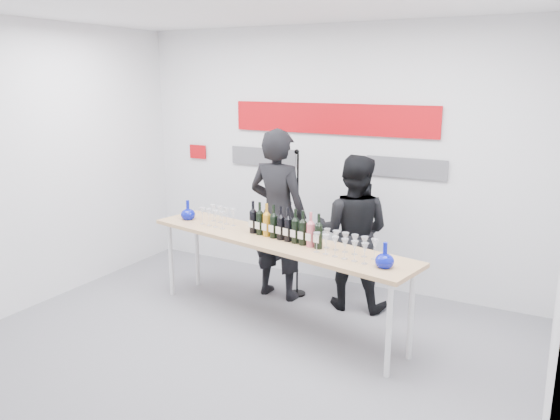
{
  "coord_description": "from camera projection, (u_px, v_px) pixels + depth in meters",
  "views": [
    {
      "loc": [
        2.46,
        -3.88,
        2.42
      ],
      "look_at": [
        0.02,
        0.69,
        1.15
      ],
      "focal_mm": 35.0,
      "sensor_mm": 36.0,
      "label": 1
    }
  ],
  "objects": [
    {
      "name": "ground",
      "position": [
        243.0,
        346.0,
        5.03
      ],
      "size": [
        5.0,
        5.0,
        0.0
      ],
      "primitive_type": "plane",
      "color": "slate",
      "rests_on": "ground"
    },
    {
      "name": "back_wall",
      "position": [
        331.0,
        157.0,
        6.38
      ],
      "size": [
        5.0,
        0.04,
        3.0
      ],
      "primitive_type": "cube",
      "color": "silver",
      "rests_on": "ground"
    },
    {
      "name": "signage",
      "position": [
        326.0,
        131.0,
        6.31
      ],
      "size": [
        3.38,
        0.02,
        0.79
      ],
      "color": "#B1070E",
      "rests_on": "back_wall"
    },
    {
      "name": "tasting_table",
      "position": [
        275.0,
        245.0,
        5.33
      ],
      "size": [
        3.0,
        1.17,
        0.88
      ],
      "rotation": [
        0.0,
        0.0,
        -0.2
      ],
      "color": "tan",
      "rests_on": "ground"
    },
    {
      "name": "wine_bottles",
      "position": [
        284.0,
        224.0,
        5.22
      ],
      "size": [
        0.88,
        0.25,
        0.33
      ],
      "rotation": [
        0.0,
        0.0,
        -0.2
      ],
      "color": "black",
      "rests_on": "tasting_table"
    },
    {
      "name": "decanter_left",
      "position": [
        188.0,
        210.0,
        6.01
      ],
      "size": [
        0.16,
        0.16,
        0.21
      ],
      "primitive_type": null,
      "color": "#08119C",
      "rests_on": "tasting_table"
    },
    {
      "name": "decanter_right",
      "position": [
        385.0,
        255.0,
        4.49
      ],
      "size": [
        0.16,
        0.16,
        0.21
      ],
      "primitive_type": null,
      "color": "#08119C",
      "rests_on": "tasting_table"
    },
    {
      "name": "glasses_left",
      "position": [
        218.0,
        216.0,
        5.79
      ],
      "size": [
        0.39,
        0.28,
        0.18
      ],
      "color": "silver",
      "rests_on": "tasting_table"
    },
    {
      "name": "glasses_right",
      "position": [
        345.0,
        246.0,
        4.79
      ],
      "size": [
        0.59,
        0.32,
        0.18
      ],
      "color": "silver",
      "rests_on": "tasting_table"
    },
    {
      "name": "presenter_left",
      "position": [
        278.0,
        215.0,
        5.98
      ],
      "size": [
        0.71,
        0.49,
        1.89
      ],
      "primitive_type": "imported",
      "rotation": [
        0.0,
        0.0,
        3.09
      ],
      "color": "black",
      "rests_on": "ground"
    },
    {
      "name": "presenter_right",
      "position": [
        353.0,
        232.0,
        5.74
      ],
      "size": [
        0.88,
        0.72,
        1.65
      ],
      "primitive_type": "imported",
      "rotation": [
        0.0,
        0.0,
        3.27
      ],
      "color": "black",
      "rests_on": "ground"
    },
    {
      "name": "mic_stand",
      "position": [
        297.0,
        252.0,
        6.11
      ],
      "size": [
        0.19,
        0.19,
        1.67
      ],
      "rotation": [
        0.0,
        0.0,
        -0.25
      ],
      "color": "black",
      "rests_on": "ground"
    }
  ]
}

